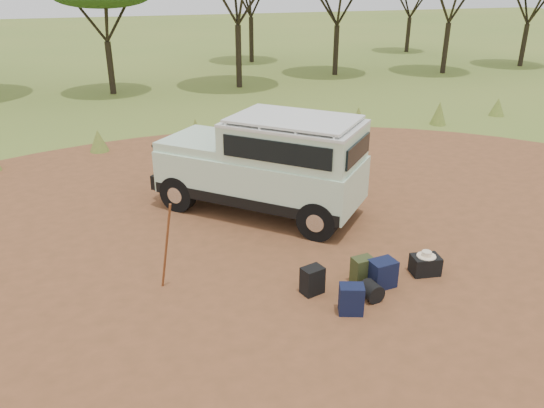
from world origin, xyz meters
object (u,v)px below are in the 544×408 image
object	(u,v)px
walking_staff	(166,247)
hard_case	(425,265)
backpack_black	(312,280)
backpack_navy	(351,299)
safari_vehicle	(266,166)
backpack_olive	(362,270)
duffel_navy	(382,274)

from	to	relation	value
walking_staff	hard_case	world-z (taller)	walking_staff
backpack_black	backpack_navy	world-z (taller)	backpack_navy
safari_vehicle	backpack_olive	xyz separation A→B (m)	(0.62, -3.53, -0.87)
safari_vehicle	backpack_black	xyz separation A→B (m)	(-0.35, -3.54, -0.87)
backpack_black	duffel_navy	size ratio (longest dim) A/B	0.98
backpack_black	backpack_navy	distance (m)	0.84
backpack_black	hard_case	xyz separation A→B (m)	(2.23, -0.08, -0.07)
walking_staff	backpack_navy	distance (m)	3.23
walking_staff	backpack_black	distance (m)	2.57
walking_staff	backpack_navy	size ratio (longest dim) A/B	3.29
duffel_navy	backpack_olive	bearing A→B (deg)	136.98
backpack_navy	backpack_black	bearing A→B (deg)	136.66
backpack_navy	walking_staff	bearing A→B (deg)	168.48
backpack_black	backpack_navy	xyz separation A→B (m)	(0.36, -0.75, 0.01)
backpack_olive	backpack_black	bearing A→B (deg)	175.93
safari_vehicle	hard_case	xyz separation A→B (m)	(1.88, -3.62, -0.94)
walking_staff	duffel_navy	size ratio (longest dim) A/B	3.32
safari_vehicle	backpack_olive	distance (m)	3.68
duffel_navy	backpack_black	bearing A→B (deg)	165.24
walking_staff	backpack_navy	bearing A→B (deg)	-76.02
duffel_navy	hard_case	xyz separation A→B (m)	(0.97, 0.12, -0.07)
backpack_black	safari_vehicle	bearing A→B (deg)	69.83
duffel_navy	hard_case	bearing A→B (deg)	1.08
backpack_black	duffel_navy	bearing A→B (deg)	-23.39
walking_staff	duffel_navy	bearing A→B (deg)	-61.42
backpack_olive	hard_case	xyz separation A→B (m)	(1.26, -0.10, -0.07)
hard_case	walking_staff	bearing A→B (deg)	176.68
safari_vehicle	walking_staff	distance (m)	3.74
hard_case	backpack_olive	bearing A→B (deg)	-174.93
duffel_navy	hard_case	distance (m)	0.98
safari_vehicle	backpack_navy	size ratio (longest dim) A/B	9.08
walking_staff	hard_case	size ratio (longest dim) A/B	3.32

